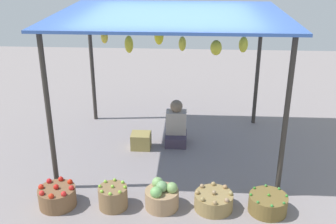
{
  "coord_description": "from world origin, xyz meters",
  "views": [
    {
      "loc": [
        0.32,
        -6.03,
        3.2
      ],
      "look_at": [
        0.0,
        -0.63,
        0.95
      ],
      "focal_mm": 43.59,
      "sensor_mm": 36.0,
      "label": 1
    }
  ],
  "objects": [
    {
      "name": "basket_cabbages",
      "position": [
        -0.02,
        -1.59,
        0.16
      ],
      "size": [
        0.44,
        0.44,
        0.39
      ],
      "color": "#A4805B",
      "rests_on": "ground"
    },
    {
      "name": "ground_plane",
      "position": [
        0.0,
        0.0,
        0.0
      ],
      "size": [
        14.0,
        14.0,
        0.0
      ],
      "primitive_type": "plane",
      "color": "gray"
    },
    {
      "name": "basket_potatoes",
      "position": [
        0.65,
        -1.57,
        0.11
      ],
      "size": [
        0.5,
        0.5,
        0.27
      ],
      "color": "olive",
      "rests_on": "ground"
    },
    {
      "name": "basket_red_tomatoes",
      "position": [
        -1.39,
        -1.63,
        0.13
      ],
      "size": [
        0.48,
        0.48,
        0.32
      ],
      "color": "brown",
      "rests_on": "ground"
    },
    {
      "name": "basket_limes",
      "position": [
        -0.66,
        -1.62,
        0.15
      ],
      "size": [
        0.38,
        0.38,
        0.33
      ],
      "color": "olive",
      "rests_on": "ground"
    },
    {
      "name": "wooden_crate_near_vendor",
      "position": [
        -0.49,
        0.05,
        0.13
      ],
      "size": [
        0.32,
        0.29,
        0.26
      ],
      "primitive_type": "cube",
      "color": "#998748",
      "rests_on": "ground"
    },
    {
      "name": "basket_green_chilies",
      "position": [
        1.34,
        -1.6,
        0.12
      ],
      "size": [
        0.49,
        0.49,
        0.26
      ],
      "color": "brown",
      "rests_on": "ground"
    },
    {
      "name": "vendor_person",
      "position": [
        0.09,
        0.27,
        0.3
      ],
      "size": [
        0.36,
        0.44,
        0.78
      ],
      "color": "#42384A",
      "rests_on": "ground"
    },
    {
      "name": "market_stall_structure",
      "position": [
        0.01,
        0.0,
        2.09
      ],
      "size": [
        3.36,
        2.74,
        2.25
      ],
      "color": "#38332D",
      "rests_on": "ground"
    }
  ]
}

